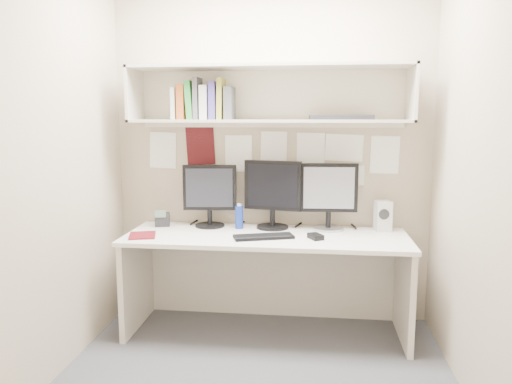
# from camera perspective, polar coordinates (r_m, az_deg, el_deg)

# --- Properties ---
(floor) EXTENTS (2.40, 2.00, 0.01)m
(floor) POSITION_cam_1_polar(r_m,az_deg,el_deg) (3.22, -0.03, -20.36)
(floor) COLOR #424246
(floor) RESTS_ON ground
(wall_back) EXTENTS (2.40, 0.02, 2.60)m
(wall_back) POSITION_cam_1_polar(r_m,az_deg,el_deg) (3.82, 1.74, 4.70)
(wall_back) COLOR tan
(wall_back) RESTS_ON ground
(wall_front) EXTENTS (2.40, 0.02, 2.60)m
(wall_front) POSITION_cam_1_polar(r_m,az_deg,el_deg) (1.85, -3.68, 0.50)
(wall_front) COLOR tan
(wall_front) RESTS_ON ground
(wall_left) EXTENTS (0.02, 2.00, 2.60)m
(wall_left) POSITION_cam_1_polar(r_m,az_deg,el_deg) (3.20, -21.92, 3.32)
(wall_left) COLOR tan
(wall_left) RESTS_ON ground
(wall_right) EXTENTS (0.02, 2.00, 2.60)m
(wall_right) POSITION_cam_1_polar(r_m,az_deg,el_deg) (2.94, 23.89, 2.80)
(wall_right) COLOR tan
(wall_right) RESTS_ON ground
(desk) EXTENTS (2.00, 0.70, 0.73)m
(desk) POSITION_cam_1_polar(r_m,az_deg,el_deg) (3.66, 1.19, -10.41)
(desk) COLOR silver
(desk) RESTS_ON floor
(overhead_hutch) EXTENTS (2.00, 0.38, 0.40)m
(overhead_hutch) POSITION_cam_1_polar(r_m,az_deg,el_deg) (3.68, 1.58, 11.09)
(overhead_hutch) COLOR beige
(overhead_hutch) RESTS_ON wall_back
(pinned_papers) EXTENTS (1.92, 0.01, 0.48)m
(pinned_papers) POSITION_cam_1_polar(r_m,az_deg,el_deg) (3.82, 1.73, 3.94)
(pinned_papers) COLOR white
(pinned_papers) RESTS_ON wall_back
(monitor_left) EXTENTS (0.41, 0.22, 0.47)m
(monitor_left) POSITION_cam_1_polar(r_m,az_deg,el_deg) (3.80, -5.31, -0.13)
(monitor_left) COLOR black
(monitor_left) RESTS_ON desk
(monitor_center) EXTENTS (0.43, 0.24, 0.51)m
(monitor_center) POSITION_cam_1_polar(r_m,az_deg,el_deg) (3.72, 1.91, -0.00)
(monitor_center) COLOR black
(monitor_center) RESTS_ON desk
(monitor_right) EXTENTS (0.42, 0.23, 0.49)m
(monitor_right) POSITION_cam_1_polar(r_m,az_deg,el_deg) (3.71, 8.31, -0.22)
(monitor_right) COLOR #A5A5AA
(monitor_right) RESTS_ON desk
(keyboard) EXTENTS (0.43, 0.27, 0.02)m
(keyboard) POSITION_cam_1_polar(r_m,az_deg,el_deg) (3.46, 0.88, -5.13)
(keyboard) COLOR black
(keyboard) RESTS_ON desk
(mouse) EXTENTS (0.12, 0.14, 0.04)m
(mouse) POSITION_cam_1_polar(r_m,az_deg,el_deg) (3.45, 6.82, -5.07)
(mouse) COLOR black
(mouse) RESTS_ON desk
(speaker) EXTENTS (0.13, 0.13, 0.22)m
(speaker) POSITION_cam_1_polar(r_m,az_deg,el_deg) (3.78, 14.30, -2.64)
(speaker) COLOR beige
(speaker) RESTS_ON desk
(blue_bottle) EXTENTS (0.06, 0.06, 0.19)m
(blue_bottle) POSITION_cam_1_polar(r_m,az_deg,el_deg) (3.73, -1.94, -2.85)
(blue_bottle) COLOR navy
(blue_bottle) RESTS_ON desk
(maroon_notebook) EXTENTS (0.23, 0.26, 0.01)m
(maroon_notebook) POSITION_cam_1_polar(r_m,az_deg,el_deg) (3.60, -12.86, -4.85)
(maroon_notebook) COLOR #5D1016
(maroon_notebook) RESTS_ON desk
(desk_phone) EXTENTS (0.13, 0.12, 0.13)m
(desk_phone) POSITION_cam_1_polar(r_m,az_deg,el_deg) (3.89, -10.65, -3.09)
(desk_phone) COLOR black
(desk_phone) RESTS_ON desk
(book_stack) EXTENTS (0.44, 0.18, 0.30)m
(book_stack) POSITION_cam_1_polar(r_m,az_deg,el_deg) (3.70, -5.99, 10.26)
(book_stack) COLOR #BAB9B4
(book_stack) RESTS_ON overhead_hutch
(hutch_tray) EXTENTS (0.46, 0.19, 0.03)m
(hutch_tray) POSITION_cam_1_polar(r_m,az_deg,el_deg) (3.64, 9.69, 8.42)
(hutch_tray) COLOR black
(hutch_tray) RESTS_ON overhead_hutch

